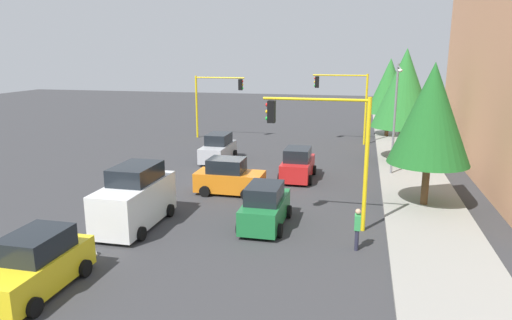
% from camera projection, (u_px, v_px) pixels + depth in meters
% --- Properties ---
extents(ground_plane, '(120.00, 120.00, 0.00)m').
position_uv_depth(ground_plane, '(235.00, 183.00, 27.66)').
color(ground_plane, '#353538').
extents(sidewalk_kerb, '(80.00, 4.00, 0.15)m').
position_uv_depth(sidewalk_kerb, '(411.00, 171.00, 30.08)').
color(sidewalk_kerb, gray).
rests_on(sidewalk_kerb, ground).
extents(lane_arrow_near, '(2.40, 1.10, 1.10)m').
position_uv_depth(lane_arrow_near, '(77.00, 260.00, 17.40)').
color(lane_arrow_near, silver).
rests_on(lane_arrow_near, ground).
extents(traffic_signal_far_left, '(0.36, 4.59, 5.93)m').
position_uv_depth(traffic_signal_far_left, '(345.00, 95.00, 38.73)').
color(traffic_signal_far_left, yellow).
rests_on(traffic_signal_far_left, ground).
extents(traffic_signal_near_left, '(0.36, 4.59, 5.87)m').
position_uv_depth(traffic_signal_near_left, '(325.00, 136.00, 19.77)').
color(traffic_signal_near_left, yellow).
rests_on(traffic_signal_near_left, ground).
extents(traffic_signal_far_right, '(0.36, 4.59, 5.61)m').
position_uv_depth(traffic_signal_far_right, '(215.00, 94.00, 41.28)').
color(traffic_signal_far_right, yellow).
rests_on(traffic_signal_far_right, ground).
extents(street_lamp_curbside, '(2.15, 0.28, 7.00)m').
position_uv_depth(street_lamp_curbside, '(396.00, 108.00, 28.08)').
color(street_lamp_curbside, slate).
rests_on(street_lamp_curbside, ground).
extents(tree_roadside_far, '(3.93, 3.93, 7.16)m').
position_uv_depth(tree_roadside_far, '(389.00, 86.00, 41.58)').
color(tree_roadside_far, brown).
rests_on(tree_roadside_far, ground).
extents(tree_roadside_mid, '(4.35, 4.35, 7.96)m').
position_uv_depth(tree_roadside_mid, '(405.00, 88.00, 31.86)').
color(tree_roadside_mid, brown).
rests_on(tree_roadside_mid, ground).
extents(tree_roadside_near, '(3.97, 3.97, 7.24)m').
position_uv_depth(tree_roadside_near, '(431.00, 114.00, 22.38)').
color(tree_roadside_near, brown).
rests_on(tree_roadside_near, ground).
extents(delivery_van_white, '(4.80, 2.22, 2.77)m').
position_uv_depth(delivery_van_white, '(135.00, 198.00, 20.62)').
color(delivery_van_white, white).
rests_on(delivery_van_white, ground).
extents(car_orange, '(2.08, 3.74, 1.98)m').
position_uv_depth(car_orange, '(229.00, 178.00, 25.51)').
color(car_orange, orange).
rests_on(car_orange, ground).
extents(car_silver, '(4.09, 2.00, 1.98)m').
position_uv_depth(car_silver, '(218.00, 149.00, 33.14)').
color(car_silver, '#B2B5BA').
rests_on(car_silver, ground).
extents(car_green, '(3.95, 1.96, 1.98)m').
position_uv_depth(car_green, '(265.00, 207.00, 20.69)').
color(car_green, '#1E7238').
rests_on(car_green, ground).
extents(car_red, '(3.90, 2.01, 1.98)m').
position_uv_depth(car_red, '(298.00, 165.00, 28.40)').
color(car_red, red).
rests_on(car_red, ground).
extents(car_yellow, '(4.20, 2.11, 1.98)m').
position_uv_depth(car_yellow, '(35.00, 265.00, 14.99)').
color(car_yellow, yellow).
rests_on(car_yellow, ground).
extents(pedestrian_crossing, '(0.40, 0.24, 1.70)m').
position_uv_depth(pedestrian_crossing, '(357.00, 228.00, 18.18)').
color(pedestrian_crossing, '#262638').
rests_on(pedestrian_crossing, ground).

